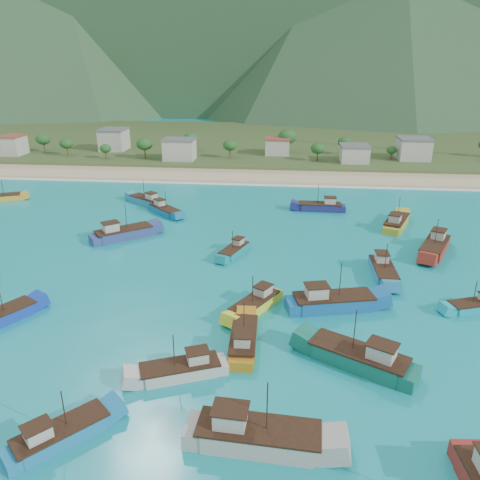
# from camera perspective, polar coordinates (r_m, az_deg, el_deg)

# --- Properties ---
(ground) EXTENTS (600.00, 600.00, 0.00)m
(ground) POSITION_cam_1_polar(r_m,az_deg,el_deg) (69.12, 3.89, -7.93)
(ground) COLOR #0D9995
(ground) RESTS_ON ground
(beach) EXTENTS (400.00, 18.00, 1.20)m
(beach) POSITION_cam_1_polar(r_m,az_deg,el_deg) (143.36, 5.07, 7.62)
(beach) COLOR beige
(beach) RESTS_ON ground
(land) EXTENTS (400.00, 110.00, 2.40)m
(land) POSITION_cam_1_polar(r_m,az_deg,el_deg) (203.15, 5.39, 11.66)
(land) COLOR #385123
(land) RESTS_ON ground
(surf_line) EXTENTS (400.00, 2.50, 0.08)m
(surf_line) POSITION_cam_1_polar(r_m,az_deg,el_deg) (134.14, 5.00, 6.67)
(surf_line) COLOR white
(surf_line) RESTS_ON ground
(village) EXTENTS (213.28, 25.21, 7.32)m
(village) POSITION_cam_1_polar(r_m,az_deg,el_deg) (164.51, 10.01, 10.87)
(village) COLOR beige
(village) RESTS_ON ground
(vegetation) EXTENTS (273.74, 25.46, 8.78)m
(vegetation) POSITION_cam_1_polar(r_m,az_deg,el_deg) (166.36, 3.79, 11.33)
(vegetation) COLOR #235623
(vegetation) RESTS_ON ground
(boat_1) EXTENTS (12.03, 10.62, 7.35)m
(boat_1) POSITION_cam_1_polar(r_m,az_deg,el_deg) (96.17, -14.10, 0.72)
(boat_1) COLOR navy
(boat_1) RESTS_ON ground
(boat_3) EXTENTS (8.59, 12.54, 7.21)m
(boat_3) POSITION_cam_1_polar(r_m,az_deg,el_deg) (93.96, 22.64, -0.84)
(boat_3) COLOR maroon
(boat_3) RESTS_ON ground
(boat_5) EXTENTS (8.92, 5.09, 5.06)m
(boat_5) POSITION_cam_1_polar(r_m,az_deg,el_deg) (75.51, 26.83, -7.26)
(boat_5) COLOR #13A4B9
(boat_5) RESTS_ON ground
(boat_8) EXTENTS (10.43, 6.46, 5.94)m
(boat_8) POSITION_cam_1_polar(r_m,az_deg,el_deg) (55.34, -7.08, -15.51)
(boat_8) COLOR beige
(boat_8) RESTS_ON ground
(boat_10) EXTENTS (9.35, 9.15, 5.97)m
(boat_10) POSITION_cam_1_polar(r_m,az_deg,el_deg) (109.85, -9.21, 3.54)
(boat_10) COLOR #126895
(boat_10) RESTS_ON ground
(boat_16) EXTENTS (5.51, 8.98, 5.11)m
(boat_16) POSITION_cam_1_polar(r_m,az_deg,el_deg) (86.10, -0.70, -1.35)
(boat_16) COLOR #0F878D
(boat_16) RESTS_ON ground
(boat_17) EXTENTS (13.11, 4.63, 7.62)m
(boat_17) POSITION_cam_1_polar(r_m,az_deg,el_deg) (46.95, 1.91, -22.86)
(boat_17) COLOR #AFAA9F
(boat_17) RESTS_ON ground
(boat_18) EXTENTS (8.79, 9.11, 5.77)m
(boat_18) POSITION_cam_1_polar(r_m,az_deg,el_deg) (50.45, -21.12, -21.35)
(boat_18) COLOR #1976AF
(boat_18) RESTS_ON ground
(boat_21) EXTENTS (3.36, 10.50, 6.16)m
(boat_21) POSITION_cam_1_polar(r_m,az_deg,el_deg) (59.70, 0.43, -12.22)
(boat_21) COLOR #B77416
(boat_21) RESTS_ON ground
(boat_22) EXTENTS (10.17, 6.62, 5.81)m
(boat_22) POSITION_cam_1_polar(r_m,az_deg,el_deg) (133.18, -27.10, 4.57)
(boat_22) COLOR gold
(boat_22) RESTS_ON ground
(boat_23) EXTENTS (3.28, 10.78, 6.36)m
(boat_23) POSITION_cam_1_polar(r_m,az_deg,el_deg) (81.14, 17.04, -3.65)
(boat_23) COLOR teal
(boat_23) RESTS_ON ground
(boat_24) EXTENTS (7.71, 10.17, 5.95)m
(boat_24) POSITION_cam_1_polar(r_m,az_deg,el_deg) (67.70, 1.92, -7.89)
(boat_24) COLOR yellow
(boat_24) RESTS_ON ground
(boat_25) EXTENTS (11.05, 3.46, 6.49)m
(boat_25) POSITION_cam_1_polar(r_m,az_deg,el_deg) (112.44, 9.84, 3.96)
(boat_25) COLOR navy
(boat_25) RESTS_ON ground
(boat_26) EXTENTS (10.63, 8.71, 6.34)m
(boat_26) POSITION_cam_1_polar(r_m,az_deg,el_deg) (117.98, -11.30, 4.67)
(boat_26) COLOR teal
(boat_26) RESTS_ON ground
(boat_29) EXTENTS (7.72, 12.07, 6.89)m
(boat_29) POSITION_cam_1_polar(r_m,az_deg,el_deg) (104.99, 18.50, 1.94)
(boat_29) COLOR gold
(boat_29) RESTS_ON ground
(boat_32) EXTENTS (13.01, 9.42, 7.54)m
(boat_32) POSITION_cam_1_polar(r_m,az_deg,el_deg) (57.90, 14.43, -13.88)
(boat_32) COLOR #136854
(boat_32) RESTS_ON ground
(boat_33) EXTENTS (13.32, 6.61, 7.56)m
(boat_33) POSITION_cam_1_polar(r_m,az_deg,el_deg) (68.87, 11.12, -7.50)
(boat_33) COLOR #145FA8
(boat_33) RESTS_ON ground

